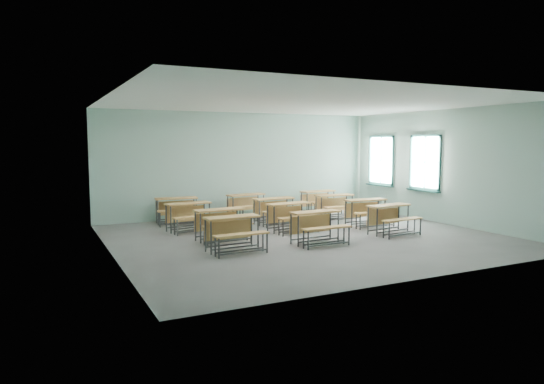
{
  "coord_description": "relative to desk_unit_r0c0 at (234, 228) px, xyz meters",
  "views": [
    {
      "loc": [
        -5.85,
        -9.96,
        2.25
      ],
      "look_at": [
        -0.34,
        1.2,
        1.0
      ],
      "focal_mm": 32.0,
      "sensor_mm": 36.0,
      "label": 1
    }
  ],
  "objects": [
    {
      "name": "desk_unit_r1c0",
      "position": [
        0.15,
        1.18,
        0.0
      ],
      "size": [
        1.22,
        0.86,
        0.73
      ],
      "rotation": [
        0.0,
        0.0,
        0.07
      ],
      "color": "#B68042",
      "rests_on": "ground"
    },
    {
      "name": "desk_unit_r2c2",
      "position": [
        4.32,
        2.67,
        0.0
      ],
      "size": [
        1.19,
        0.82,
        0.73
      ],
      "rotation": [
        0.0,
        0.0,
        -0.03
      ],
      "color": "#B68042",
      "rests_on": "ground"
    },
    {
      "name": "desk_unit_r0c2",
      "position": [
        4.22,
        0.06,
        0.0
      ],
      "size": [
        1.24,
        0.9,
        0.73
      ],
      "rotation": [
        0.0,
        0.0,
        0.11
      ],
      "color": "#B68042",
      "rests_on": "ground"
    },
    {
      "name": "desk_unit_r3c2",
      "position": [
        4.53,
        3.92,
        0.0
      ],
      "size": [
        1.23,
        0.89,
        0.73
      ],
      "rotation": [
        0.0,
        0.0,
        0.09
      ],
      "color": "#B68042",
      "rests_on": "ground"
    },
    {
      "name": "desk_unit_r3c1",
      "position": [
        2.03,
        3.98,
        0.0
      ],
      "size": [
        1.27,
        0.94,
        0.73
      ],
      "rotation": [
        0.0,
        0.0,
        0.14
      ],
      "color": "#B68042",
      "rests_on": "ground"
    },
    {
      "name": "desk_unit_r2c0",
      "position": [
        -0.15,
        2.69,
        0.0
      ],
      "size": [
        1.26,
        0.93,
        0.73
      ],
      "rotation": [
        0.0,
        0.0,
        0.13
      ],
      "color": "#B68042",
      "rests_on": "ground"
    },
    {
      "name": "desk_unit_r0c1",
      "position": [
        1.96,
        -0.12,
        0.0
      ],
      "size": [
        1.2,
        0.83,
        0.73
      ],
      "rotation": [
        0.0,
        0.0,
        0.04
      ],
      "color": "#B68042",
      "rests_on": "ground"
    },
    {
      "name": "room",
      "position": [
        2.23,
        0.72,
        1.11
      ],
      "size": [
        9.04,
        8.04,
        3.24
      ],
      "color": "slate",
      "rests_on": "ground"
    },
    {
      "name": "desk_unit_r0c0",
      "position": [
        0.0,
        0.0,
        0.0
      ],
      "size": [
        1.2,
        0.84,
        0.73
      ],
      "rotation": [
        0.0,
        0.0,
        0.05
      ],
      "color": "#B68042",
      "rests_on": "ground"
    },
    {
      "name": "desk_unit_r3c0",
      "position": [
        -0.13,
        3.98,
        0.0
      ],
      "size": [
        1.24,
        0.89,
        0.73
      ],
      "rotation": [
        0.0,
        0.0,
        -0.1
      ],
      "color": "#B68042",
      "rests_on": "ground"
    },
    {
      "name": "desk_unit_r2c1",
      "position": [
        2.31,
        2.68,
        0.0
      ],
      "size": [
        1.22,
        0.86,
        0.73
      ],
      "rotation": [
        0.0,
        0.0,
        0.06
      ],
      "color": "#B68042",
      "rests_on": "ground"
    },
    {
      "name": "desk_unit_r1c1",
      "position": [
        2.15,
        1.49,
        0.0
      ],
      "size": [
        1.24,
        0.9,
        0.73
      ],
      "rotation": [
        0.0,
        0.0,
        0.1
      ],
      "color": "#B68042",
      "rests_on": "ground"
    },
    {
      "name": "desk_unit_r1c2",
      "position": [
        4.43,
        1.3,
        0.0
      ],
      "size": [
        1.21,
        0.84,
        0.73
      ],
      "rotation": [
        0.0,
        0.0,
        -0.05
      ],
      "color": "#B68042",
      "rests_on": "ground"
    }
  ]
}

